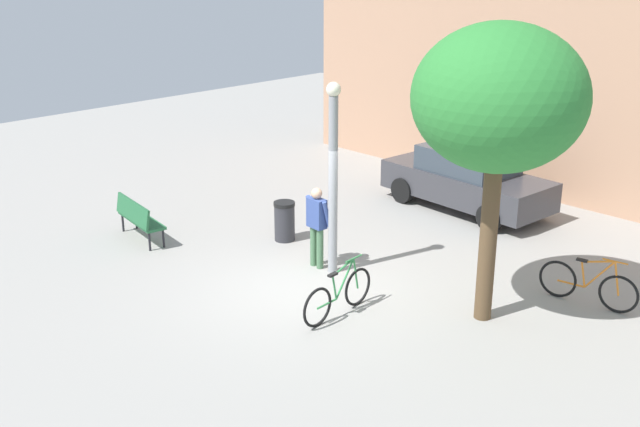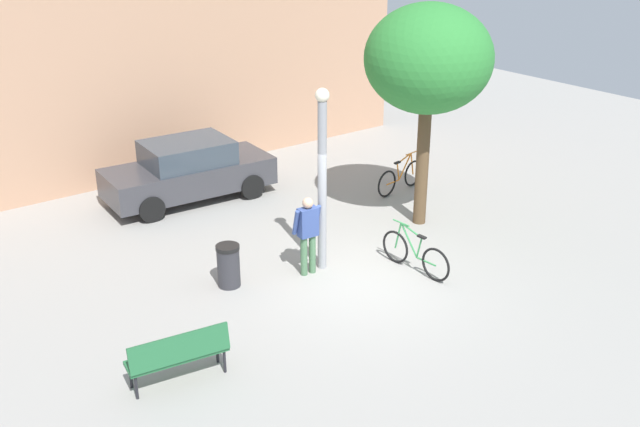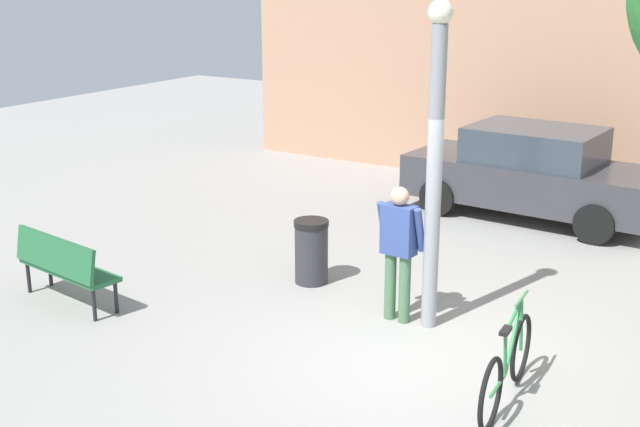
# 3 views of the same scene
# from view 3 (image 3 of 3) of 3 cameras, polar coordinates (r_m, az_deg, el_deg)

# --- Properties ---
(ground_plane) EXTENTS (36.00, 36.00, 0.00)m
(ground_plane) POSITION_cam_3_polar(r_m,az_deg,el_deg) (9.32, 6.67, -9.89)
(ground_plane) COLOR gray
(lamppost) EXTENTS (0.28, 0.28, 3.79)m
(lamppost) POSITION_cam_3_polar(r_m,az_deg,el_deg) (9.52, 7.85, 3.87)
(lamppost) COLOR gray
(lamppost) RESTS_ON ground_plane
(person_by_lamppost) EXTENTS (0.61, 0.31, 1.67)m
(person_by_lamppost) POSITION_cam_3_polar(r_m,az_deg,el_deg) (9.93, 5.40, -2.12)
(person_by_lamppost) COLOR #47704C
(person_by_lamppost) RESTS_ON ground_plane
(park_bench) EXTENTS (1.65, 0.70, 0.92)m
(park_bench) POSITION_cam_3_polar(r_m,az_deg,el_deg) (10.97, -17.14, -3.30)
(park_bench) COLOR #236038
(park_bench) RESTS_ON ground_plane
(bicycle_green) EXTENTS (0.19, 1.81, 0.97)m
(bicycle_green) POSITION_cam_3_polar(r_m,az_deg,el_deg) (8.47, 12.66, -10.17)
(bicycle_green) COLOR black
(bicycle_green) RESTS_ON ground_plane
(parked_car_charcoal) EXTENTS (4.30, 2.03, 1.55)m
(parked_car_charcoal) POSITION_cam_3_polar(r_m,az_deg,el_deg) (14.57, 14.34, 2.71)
(parked_car_charcoal) COLOR #38383D
(parked_car_charcoal) RESTS_ON ground_plane
(trash_bin) EXTENTS (0.47, 0.47, 0.88)m
(trash_bin) POSITION_cam_3_polar(r_m,az_deg,el_deg) (11.25, -0.59, -2.59)
(trash_bin) COLOR #2D2D33
(trash_bin) RESTS_ON ground_plane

